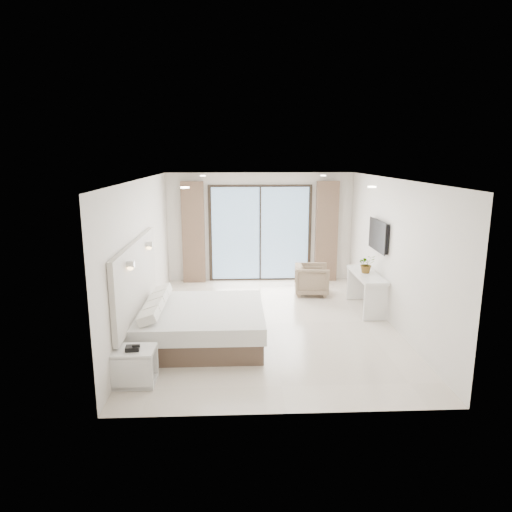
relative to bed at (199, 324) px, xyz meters
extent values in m
plane|color=beige|center=(1.24, 0.81, -0.31)|extent=(6.20, 6.20, 0.00)
cube|color=silver|center=(1.24, 3.91, 1.04)|extent=(4.60, 0.02, 2.70)
cube|color=silver|center=(1.24, -2.29, 1.04)|extent=(4.60, 0.02, 2.70)
cube|color=silver|center=(-1.06, 0.81, 1.04)|extent=(0.02, 6.20, 2.70)
cube|color=silver|center=(3.54, 0.81, 1.04)|extent=(0.02, 6.20, 2.70)
cube|color=white|center=(1.24, 0.81, 2.39)|extent=(4.60, 6.20, 0.02)
cube|color=beige|center=(-1.01, 0.00, 0.84)|extent=(0.08, 3.00, 1.20)
cube|color=black|center=(3.49, 1.51, 1.24)|extent=(0.06, 1.00, 0.58)
cube|color=black|center=(3.45, 1.51, 1.24)|extent=(0.02, 1.04, 0.62)
cube|color=black|center=(1.24, 3.88, 0.89)|extent=(2.56, 0.04, 2.42)
cube|color=#83AAD2|center=(1.24, 3.85, 0.89)|extent=(2.40, 0.01, 2.30)
cube|color=brown|center=(-0.41, 3.77, 0.94)|extent=(0.55, 0.14, 2.50)
cube|color=brown|center=(2.89, 3.77, 0.94)|extent=(0.55, 0.14, 2.50)
cylinder|color=white|center=(-0.06, -0.99, 2.37)|extent=(0.12, 0.12, 0.02)
cylinder|color=white|center=(2.54, -0.99, 2.37)|extent=(0.12, 0.12, 0.02)
cylinder|color=white|center=(-0.06, 2.61, 2.37)|extent=(0.12, 0.12, 0.02)
cylinder|color=white|center=(2.54, 2.61, 2.37)|extent=(0.12, 0.12, 0.02)
cube|color=brown|center=(0.02, 0.00, -0.15)|extent=(2.05, 1.95, 0.33)
cube|color=silver|center=(0.02, 0.00, 0.15)|extent=(2.13, 2.03, 0.27)
cube|color=white|center=(-0.71, -0.67, 0.35)|extent=(0.28, 0.41, 0.14)
cube|color=white|center=(-0.71, -0.23, 0.35)|extent=(0.28, 0.41, 0.14)
cube|color=white|center=(-0.71, 0.23, 0.35)|extent=(0.28, 0.41, 0.14)
cube|color=white|center=(-0.71, 0.67, 0.35)|extent=(0.28, 0.41, 0.14)
cube|color=white|center=(-0.78, -1.43, 0.18)|extent=(0.57, 0.47, 0.05)
cube|color=white|center=(-0.78, -1.43, -0.28)|extent=(0.57, 0.47, 0.05)
cube|color=white|center=(-0.78, -1.64, -0.06)|extent=(0.56, 0.06, 0.46)
cube|color=white|center=(-0.78, -1.23, -0.06)|extent=(0.56, 0.06, 0.46)
cube|color=black|center=(-0.78, -1.47, 0.23)|extent=(0.20, 0.16, 0.06)
cube|color=white|center=(3.28, 1.51, 0.43)|extent=(0.46, 1.48, 0.06)
cube|color=white|center=(3.28, 0.85, 0.04)|extent=(0.44, 0.06, 0.71)
cube|color=white|center=(3.28, 2.18, 0.04)|extent=(0.44, 0.06, 0.71)
imported|color=#33662D|center=(3.28, 1.56, 0.60)|extent=(0.36, 0.40, 0.29)
imported|color=#8E725D|center=(2.35, 2.61, 0.06)|extent=(0.75, 0.80, 0.75)
camera|label=1|loc=(0.64, -7.33, 2.80)|focal=32.00mm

